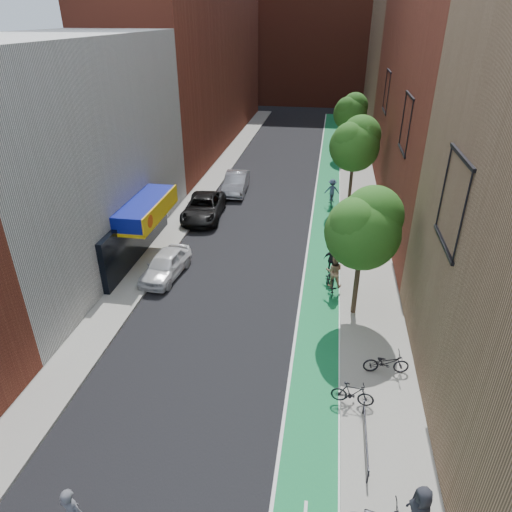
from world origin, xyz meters
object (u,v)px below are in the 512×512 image
at_px(parked_car_silver, 236,183).
at_px(cyclist_lane_mid, 331,267).
at_px(parked_car_black, 204,207).
at_px(parked_car_white, 166,265).
at_px(cyclist_lane_far, 332,193).
at_px(cyclist_lane_near, 334,276).

distance_m(parked_car_silver, cyclist_lane_mid, 14.88).
xyz_separation_m(parked_car_black, cyclist_lane_mid, (9.08, -7.14, -0.07)).
bearing_deg(parked_car_white, parked_car_silver, 91.25).
bearing_deg(cyclist_lane_mid, parked_car_silver, -45.04).
distance_m(parked_car_white, parked_car_silver, 13.88).
distance_m(cyclist_lane_mid, cyclist_lane_far, 11.01).
xyz_separation_m(parked_car_white, cyclist_lane_near, (9.11, -0.19, 0.24)).
height_order(cyclist_lane_near, cyclist_lane_far, cyclist_lane_near).
height_order(parked_car_silver, cyclist_lane_far, cyclist_lane_far).
bearing_deg(parked_car_white, cyclist_lane_near, 4.81).
bearing_deg(cyclist_lane_near, parked_car_white, 0.19).
bearing_deg(parked_car_white, cyclist_lane_mid, 13.48).
distance_m(parked_car_white, parked_car_black, 8.32).
bearing_deg(cyclist_lane_near, parked_car_black, -41.44).
height_order(parked_car_white, cyclist_lane_mid, cyclist_lane_mid).
relative_size(parked_car_white, cyclist_lane_mid, 2.11).
distance_m(parked_car_black, parked_car_silver, 5.64).
relative_size(parked_car_black, cyclist_lane_far, 2.72).
height_order(cyclist_lane_near, cyclist_lane_mid, cyclist_lane_near).
relative_size(parked_car_silver, cyclist_lane_mid, 2.46).
relative_size(parked_car_white, cyclist_lane_far, 2.05).
relative_size(parked_car_silver, cyclist_lane_far, 2.38).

